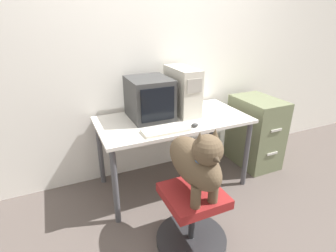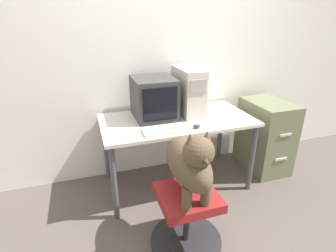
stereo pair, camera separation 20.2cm
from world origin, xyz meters
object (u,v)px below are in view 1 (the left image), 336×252
at_px(keyboard, 166,130).
at_px(dog, 196,161).
at_px(crt_monitor, 149,98).
at_px(pc_tower, 182,91).
at_px(office_chair, 192,218).
at_px(filing_cabinet, 255,132).

xyz_separation_m(keyboard, dog, (-0.01, -0.53, -0.01)).
distance_m(crt_monitor, pc_tower, 0.35).
distance_m(pc_tower, dog, 1.00).
relative_size(keyboard, office_chair, 0.73).
distance_m(keyboard, office_chair, 0.73).
xyz_separation_m(pc_tower, filing_cabinet, (0.91, -0.11, -0.56)).
bearing_deg(keyboard, filing_cabinet, 11.76).
height_order(crt_monitor, pc_tower, pc_tower).
bearing_deg(office_chair, crt_monitor, 89.76).
bearing_deg(office_chair, pc_tower, 68.43).
bearing_deg(keyboard, pc_tower, 47.57).
height_order(pc_tower, filing_cabinet, pc_tower).
xyz_separation_m(crt_monitor, office_chair, (-0.00, -0.89, -0.70)).
bearing_deg(crt_monitor, keyboard, -89.43).
bearing_deg(dog, crt_monitor, 89.77).
height_order(crt_monitor, dog, crt_monitor).
height_order(crt_monitor, keyboard, crt_monitor).
xyz_separation_m(pc_tower, office_chair, (-0.35, -0.89, -0.73)).
height_order(keyboard, filing_cabinet, filing_cabinet).
xyz_separation_m(crt_monitor, filing_cabinet, (1.25, -0.11, -0.53)).
bearing_deg(keyboard, crt_monitor, 90.57).
relative_size(crt_monitor, keyboard, 1.08).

